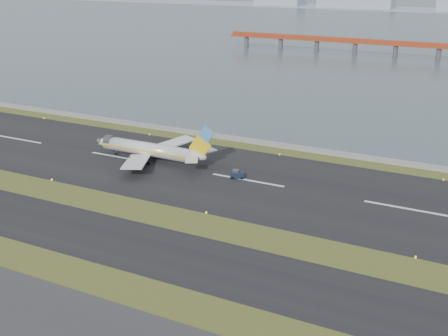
{
  "coord_description": "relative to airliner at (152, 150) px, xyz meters",
  "views": [
    {
      "loc": [
        54.4,
        -92.57,
        52.68
      ],
      "look_at": [
        -2.8,
        22.0,
        5.6
      ],
      "focal_mm": 45.0,
      "sensor_mm": 36.0,
      "label": 1
    }
  ],
  "objects": [
    {
      "name": "pushback_tug",
      "position": [
        26.84,
        -0.95,
        -2.35
      ],
      "size": [
        4.05,
        3.18,
        2.28
      ],
      "rotation": [
        0.0,
        0.0,
        0.38
      ],
      "color": "#121E33",
      "rests_on": "ground"
    },
    {
      "name": "seawall",
      "position": [
        29.99,
        28.77,
        -2.96
      ],
      "size": [
        1000.0,
        2.5,
        1.0
      ],
      "primitive_type": "cube",
      "color": "gray",
      "rests_on": "ground"
    },
    {
      "name": "ground",
      "position": [
        29.99,
        -31.23,
        -3.46
      ],
      "size": [
        1000.0,
        1000.0,
        0.0
      ],
      "primitive_type": "plane",
      "color": "#374819",
      "rests_on": "ground"
    },
    {
      "name": "red_pier",
      "position": [
        49.99,
        218.77,
        3.82
      ],
      "size": [
        260.0,
        5.0,
        10.2
      ],
      "color": "#9E391B",
      "rests_on": "ground"
    },
    {
      "name": "runway_strip",
      "position": [
        29.99,
        -1.23,
        -3.41
      ],
      "size": [
        1000.0,
        45.0,
        0.1
      ],
      "primitive_type": "cube",
      "color": "black",
      "rests_on": "ground"
    },
    {
      "name": "airliner",
      "position": [
        0.0,
        0.0,
        0.0
      ],
      "size": [
        38.52,
        32.89,
        12.8
      ],
      "color": "silver",
      "rests_on": "ground"
    },
    {
      "name": "taxiway_strip",
      "position": [
        29.99,
        -43.23,
        -3.41
      ],
      "size": [
        1000.0,
        18.0,
        0.1
      ],
      "primitive_type": "cube",
      "color": "black",
      "rests_on": "ground"
    },
    {
      "name": "bay_water",
      "position": [
        29.99,
        428.77,
        -3.46
      ],
      "size": [
        1400.0,
        800.0,
        1.3
      ],
      "primitive_type": "cube",
      "color": "#42535E",
      "rests_on": "ground"
    }
  ]
}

